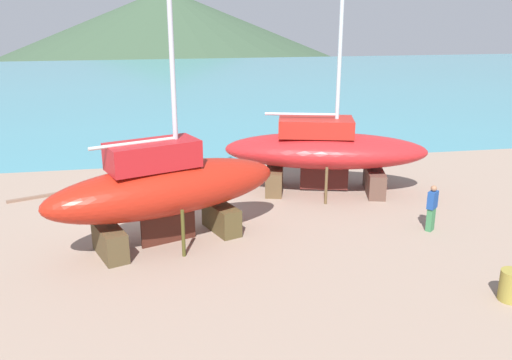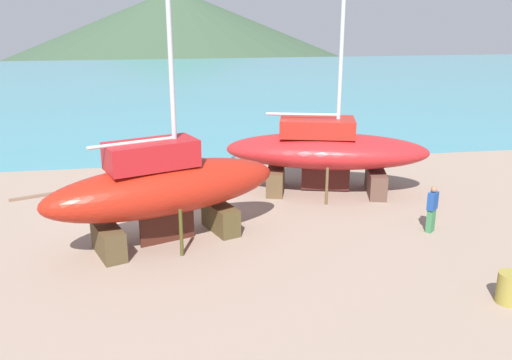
{
  "view_description": "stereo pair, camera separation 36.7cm",
  "coord_description": "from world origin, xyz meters",
  "px_view_note": "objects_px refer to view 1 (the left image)",
  "views": [
    {
      "loc": [
        0.28,
        -20.58,
        7.64
      ],
      "look_at": [
        3.84,
        -1.07,
        1.39
      ],
      "focal_mm": 37.98,
      "sensor_mm": 36.0,
      "label": 1
    },
    {
      "loc": [
        0.64,
        -20.64,
        7.64
      ],
      "look_at": [
        3.84,
        -1.07,
        1.39
      ],
      "focal_mm": 37.98,
      "sensor_mm": 36.0,
      "label": 2
    }
  ],
  "objects_px": {
    "sailboat_mid_port": "(165,188)",
    "worker": "(432,207)",
    "sailboat_large_starboard": "(324,150)",
    "barrel_tipped_right": "(124,184)",
    "barrel_rust_mid": "(511,286)"
  },
  "relations": [
    {
      "from": "sailboat_mid_port",
      "to": "worker",
      "type": "xyz_separation_m",
      "value": [
        9.36,
        -0.6,
        -1.1
      ]
    },
    {
      "from": "worker",
      "to": "sailboat_mid_port",
      "type": "bearing_deg",
      "value": -133.97
    },
    {
      "from": "sailboat_large_starboard",
      "to": "sailboat_mid_port",
      "type": "bearing_deg",
      "value": -133.02
    },
    {
      "from": "barrel_tipped_right",
      "to": "barrel_rust_mid",
      "type": "height_order",
      "value": "barrel_rust_mid"
    },
    {
      "from": "worker",
      "to": "barrel_tipped_right",
      "type": "height_order",
      "value": "worker"
    },
    {
      "from": "sailboat_mid_port",
      "to": "sailboat_large_starboard",
      "type": "bearing_deg",
      "value": 11.64
    },
    {
      "from": "sailboat_large_starboard",
      "to": "worker",
      "type": "height_order",
      "value": "sailboat_large_starboard"
    },
    {
      "from": "sailboat_large_starboard",
      "to": "barrel_tipped_right",
      "type": "height_order",
      "value": "sailboat_large_starboard"
    },
    {
      "from": "worker",
      "to": "sailboat_large_starboard",
      "type": "bearing_deg",
      "value": 166.51
    },
    {
      "from": "sailboat_large_starboard",
      "to": "barrel_rust_mid",
      "type": "relative_size",
      "value": 16.28
    },
    {
      "from": "worker",
      "to": "barrel_tipped_right",
      "type": "relative_size",
      "value": 2.02
    },
    {
      "from": "sailboat_mid_port",
      "to": "worker",
      "type": "relative_size",
      "value": 7.31
    },
    {
      "from": "sailboat_large_starboard",
      "to": "sailboat_mid_port",
      "type": "xyz_separation_m",
      "value": [
        -6.85,
        -4.36,
        0.1
      ]
    },
    {
      "from": "worker",
      "to": "barrel_tipped_right",
      "type": "distance_m",
      "value": 12.78
    },
    {
      "from": "barrel_tipped_right",
      "to": "sailboat_mid_port",
      "type": "bearing_deg",
      "value": -72.9
    }
  ]
}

